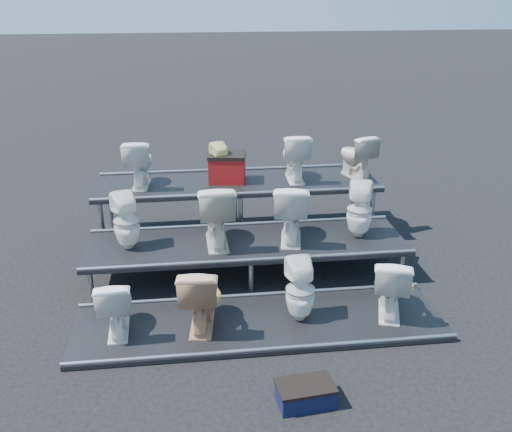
{
  "coord_description": "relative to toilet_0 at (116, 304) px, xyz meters",
  "views": [
    {
      "loc": [
        -0.72,
        -6.82,
        3.65
      ],
      "look_at": [
        0.14,
        0.1,
        0.78
      ],
      "focal_mm": 40.0,
      "sensor_mm": 36.0,
      "label": 1
    }
  ],
  "objects": [
    {
      "name": "toilet_10",
      "position": [
        2.45,
        2.6,
        0.83
      ],
      "size": [
        0.43,
        0.73,
        0.73
      ],
      "primitive_type": "imported",
      "rotation": [
        0.0,
        0.0,
        3.11
      ],
      "color": "white",
      "rests_on": "tier_back"
    },
    {
      "name": "tier_mid",
      "position": [
        1.58,
        1.3,
        -0.17
      ],
      "size": [
        4.2,
        1.2,
        0.46
      ],
      "primitive_type": "cube",
      "color": "black",
      "rests_on": "ground"
    },
    {
      "name": "toilet_4",
      "position": [
        0.04,
        1.3,
        0.43
      ],
      "size": [
        0.43,
        0.43,
        0.74
      ],
      "primitive_type": "imported",
      "rotation": [
        0.0,
        0.0,
        3.48
      ],
      "color": "white",
      "rests_on": "tier_mid"
    },
    {
      "name": "tier_front",
      "position": [
        1.58,
        0.0,
        -0.37
      ],
      "size": [
        4.2,
        1.2,
        0.06
      ],
      "primitive_type": "cube",
      "color": "black",
      "rests_on": "ground"
    },
    {
      "name": "step_stool",
      "position": [
        1.84,
        -1.35,
        -0.31
      ],
      "size": [
        0.54,
        0.36,
        0.18
      ],
      "primitive_type": "cube",
      "rotation": [
        0.0,
        0.0,
        0.11
      ],
      "color": "black",
      "rests_on": "ground"
    },
    {
      "name": "red_crate",
      "position": [
        1.44,
        2.64,
        0.65
      ],
      "size": [
        0.59,
        0.5,
        0.38
      ],
      "primitive_type": "cube",
      "rotation": [
        0.0,
        0.0,
        -0.16
      ],
      "color": "#9D1611",
      "rests_on": "tier_back"
    },
    {
      "name": "toilet_7",
      "position": [
        3.1,
        1.3,
        0.44
      ],
      "size": [
        0.43,
        0.44,
        0.76
      ],
      "primitive_type": "imported",
      "rotation": [
        0.0,
        0.0,
        2.83
      ],
      "color": "white",
      "rests_on": "tier_mid"
    },
    {
      "name": "toilet_3",
      "position": [
        3.11,
        0.0,
        0.03
      ],
      "size": [
        0.62,
        0.82,
        0.74
      ],
      "primitive_type": "imported",
      "rotation": [
        0.0,
        0.0,
        2.82
      ],
      "color": "white",
      "rests_on": "tier_front"
    },
    {
      "name": "toilet_1",
      "position": [
        0.92,
        0.0,
        0.05
      ],
      "size": [
        0.52,
        0.81,
        0.77
      ],
      "primitive_type": "imported",
      "rotation": [
        0.0,
        0.0,
        3.02
      ],
      "color": "tan",
      "rests_on": "tier_front"
    },
    {
      "name": "tier_back",
      "position": [
        1.58,
        2.6,
        0.03
      ],
      "size": [
        4.2,
        1.2,
        0.86
      ],
      "primitive_type": "cube",
      "color": "black",
      "rests_on": "ground"
    },
    {
      "name": "toilet_8",
      "position": [
        0.15,
        2.6,
        0.82
      ],
      "size": [
        0.44,
        0.72,
        0.71
      ],
      "primitive_type": "imported",
      "rotation": [
        0.0,
        0.0,
        3.07
      ],
      "color": "white",
      "rests_on": "tier_back"
    },
    {
      "name": "toilet_2",
      "position": [
        2.05,
        0.0,
        0.03
      ],
      "size": [
        0.35,
        0.35,
        0.74
      ],
      "primitive_type": "imported",
      "rotation": [
        0.0,
        0.0,
        3.19
      ],
      "color": "white",
      "rests_on": "tier_front"
    },
    {
      "name": "toilet_11",
      "position": [
        3.41,
        2.6,
        0.8
      ],
      "size": [
        0.57,
        0.75,
        0.68
      ],
      "primitive_type": "imported",
      "rotation": [
        0.0,
        0.0,
        3.46
      ],
      "color": "beige",
      "rests_on": "tier_back"
    },
    {
      "name": "toilet_5",
      "position": [
        1.18,
        1.3,
        0.49
      ],
      "size": [
        0.49,
        0.84,
        0.85
      ],
      "primitive_type": "imported",
      "rotation": [
        0.0,
        0.0,
        3.16
      ],
      "color": "beige",
      "rests_on": "tier_mid"
    },
    {
      "name": "ground",
      "position": [
        1.58,
        1.3,
        -0.4
      ],
      "size": [
        80.0,
        80.0,
        0.0
      ],
      "primitive_type": "plane",
      "color": "black",
      "rests_on": "ground"
    },
    {
      "name": "toilet_9",
      "position": [
        1.33,
        2.6,
        0.76
      ],
      "size": [
        0.34,
        0.34,
        0.6
      ],
      "primitive_type": "imported",
      "rotation": [
        0.0,
        0.0,
        3.44
      ],
      "color": "#F2EF96",
      "rests_on": "tier_back"
    },
    {
      "name": "toilet_0",
      "position": [
        0.0,
        0.0,
        0.0
      ],
      "size": [
        0.4,
        0.68,
        0.68
      ],
      "primitive_type": "imported",
      "rotation": [
        0.0,
        0.0,
        3.18
      ],
      "color": "white",
      "rests_on": "tier_front"
    },
    {
      "name": "toilet_6",
      "position": [
        2.17,
        1.3,
        0.47
      ],
      "size": [
        0.59,
        0.86,
        0.81
      ],
      "primitive_type": "imported",
      "rotation": [
        0.0,
        0.0,
        2.95
      ],
      "color": "white",
      "rests_on": "tier_mid"
    }
  ]
}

